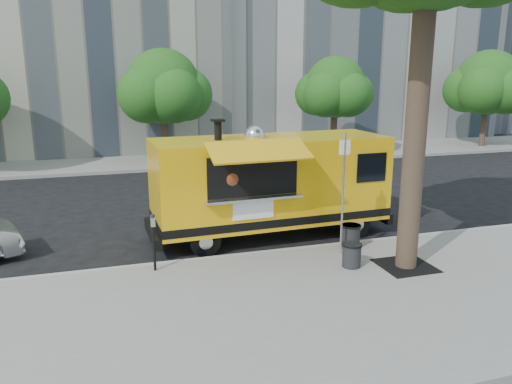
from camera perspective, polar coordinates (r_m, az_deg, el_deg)
ground at (r=13.57m, az=0.75°, el=-5.99°), size 120.00×120.00×0.00m
sidewalk at (r=10.11m, az=7.85°, el=-12.84°), size 60.00×6.00×0.15m
curb at (r=12.72m, az=2.03°, el=-7.01°), size 60.00×0.14×0.16m
far_sidewalk at (r=26.35m, az=-8.25°, el=3.71°), size 60.00×5.00×0.15m
building_right at (r=49.70m, az=27.23°, el=16.18°), size 16.00×12.00×16.00m
tree_well at (r=12.23m, az=16.71°, el=-8.07°), size 1.20×1.20×0.02m
far_tree_b at (r=25.05m, az=-10.57°, el=11.76°), size 3.60×3.60×5.50m
far_tree_c at (r=27.31m, az=9.03°, el=11.72°), size 3.24×3.24×5.21m
far_tree_d at (r=33.07m, az=24.99°, el=11.25°), size 3.78×3.78×5.64m
sign_post at (r=12.24m, az=9.93°, el=0.64°), size 0.28×0.06×3.00m
parking_meter at (r=11.43m, az=-11.64°, el=-4.89°), size 0.11×0.11×1.33m
food_truck at (r=13.77m, az=1.59°, el=1.07°), size 6.82×3.32×3.32m
trash_bin_left at (r=11.79m, az=10.88°, el=-7.02°), size 0.46×0.46×0.56m
trash_bin_right at (r=13.00m, az=10.77°, el=-4.91°), size 0.51×0.51×0.61m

